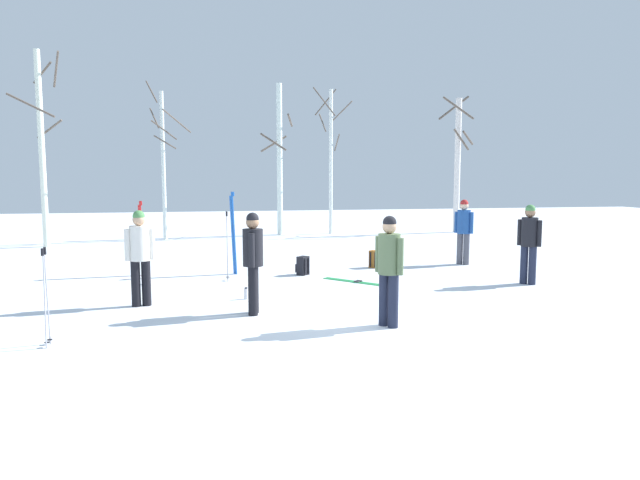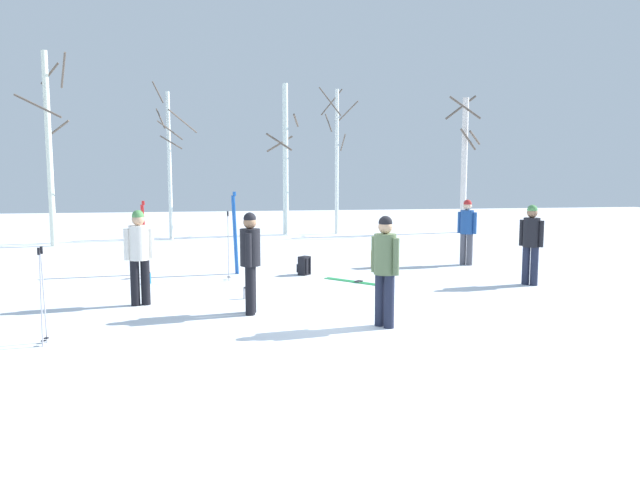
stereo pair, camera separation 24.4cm
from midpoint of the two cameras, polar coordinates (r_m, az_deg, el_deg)
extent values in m
plane|color=white|center=(9.46, 2.60, -7.72)|extent=(60.00, 60.00, 0.00)
cylinder|color=#4C4C56|center=(15.47, 14.59, -0.89)|extent=(0.16, 0.16, 0.82)
cylinder|color=#4C4C56|center=(15.40, 15.21, -0.94)|extent=(0.16, 0.16, 0.82)
cylinder|color=#1E478C|center=(15.36, 14.97, 1.75)|extent=(0.34, 0.34, 0.62)
sphere|color=beige|center=(15.33, 15.02, 3.32)|extent=(0.22, 0.22, 0.22)
sphere|color=#B22626|center=(15.33, 15.02, 3.54)|extent=(0.21, 0.21, 0.21)
cylinder|color=#1E478C|center=(15.44, 14.25, 1.72)|extent=(0.10, 0.10, 0.56)
cylinder|color=#1E478C|center=(15.28, 15.70, 1.63)|extent=(0.10, 0.10, 0.56)
cylinder|color=black|center=(10.69, -17.43, -4.14)|extent=(0.16, 0.16, 0.82)
cylinder|color=black|center=(10.71, -16.47, -4.08)|extent=(0.16, 0.16, 0.82)
cylinder|color=silver|center=(10.59, -17.07, -0.28)|extent=(0.34, 0.34, 0.62)
sphere|color=tan|center=(10.56, -17.15, 1.99)|extent=(0.22, 0.22, 0.22)
sphere|color=#4C8C4C|center=(10.55, -17.16, 2.32)|extent=(0.21, 0.21, 0.21)
cylinder|color=silver|center=(10.57, -18.20, -0.43)|extent=(0.10, 0.10, 0.56)
cylinder|color=silver|center=(10.62, -15.95, -0.33)|extent=(0.10, 0.10, 0.56)
cylinder|color=black|center=(9.56, -6.29, -5.09)|extent=(0.16, 0.16, 0.82)
cylinder|color=black|center=(9.74, -6.18, -4.88)|extent=(0.16, 0.16, 0.82)
cylinder|color=black|center=(9.54, -6.29, -0.74)|extent=(0.34, 0.34, 0.62)
sphere|color=#997051|center=(9.49, -6.32, 1.78)|extent=(0.22, 0.22, 0.22)
sphere|color=black|center=(9.49, -6.32, 2.14)|extent=(0.21, 0.21, 0.21)
cylinder|color=black|center=(9.33, -6.43, -1.02)|extent=(0.10, 0.10, 0.56)
cylinder|color=black|center=(9.75, -6.15, -0.70)|extent=(0.10, 0.10, 0.56)
cylinder|color=#1E2338|center=(12.95, 21.19, -2.48)|extent=(0.16, 0.16, 0.82)
cylinder|color=#1E2338|center=(13.02, 20.45, -2.41)|extent=(0.16, 0.16, 0.82)
cylinder|color=black|center=(12.90, 20.95, 0.72)|extent=(0.34, 0.34, 0.62)
sphere|color=#997051|center=(12.87, 21.02, 2.58)|extent=(0.22, 0.22, 0.22)
sphere|color=#4C8C4C|center=(12.87, 21.03, 2.85)|extent=(0.21, 0.21, 0.21)
cylinder|color=black|center=(12.83, 21.82, 0.56)|extent=(0.10, 0.10, 0.56)
cylinder|color=black|center=(12.98, 20.07, 0.69)|extent=(0.10, 0.10, 0.56)
cylinder|color=#1E2338|center=(8.89, 6.82, -5.96)|extent=(0.16, 0.16, 0.82)
cylinder|color=#1E2338|center=(8.78, 7.73, -6.13)|extent=(0.16, 0.16, 0.82)
cylinder|color=#566B47|center=(8.71, 7.34, -1.42)|extent=(0.34, 0.34, 0.62)
sphere|color=tan|center=(8.67, 7.38, 1.34)|extent=(0.22, 0.22, 0.22)
sphere|color=black|center=(8.66, 7.38, 1.74)|extent=(0.21, 0.21, 0.21)
cylinder|color=#566B47|center=(8.85, 6.27, -1.42)|extent=(0.10, 0.10, 0.56)
cylinder|color=#566B47|center=(8.59, 8.43, -1.68)|extent=(0.10, 0.10, 0.56)
cube|color=blue|center=(13.68, -8.08, 0.53)|extent=(0.12, 0.17, 1.86)
cube|color=blue|center=(13.61, -8.14, 4.61)|extent=(0.05, 0.06, 0.10)
cube|color=blue|center=(13.63, -7.94, 0.51)|extent=(0.12, 0.17, 1.86)
cube|color=blue|center=(13.56, -8.00, 4.60)|extent=(0.05, 0.06, 0.10)
cube|color=red|center=(14.01, -16.78, 0.03)|extent=(0.12, 0.17, 1.65)
cube|color=red|center=(13.95, -16.89, 3.57)|extent=(0.05, 0.06, 0.10)
cube|color=red|center=(13.96, -16.66, 0.01)|extent=(0.12, 0.17, 1.65)
cube|color=red|center=(13.89, -16.78, 3.57)|extent=(0.05, 0.06, 0.10)
cube|color=green|center=(12.48, 4.14, -4.26)|extent=(1.17, 1.30, 0.02)
cube|color=#333338|center=(12.45, 4.33, -4.18)|extent=(0.13, 0.13, 0.03)
cube|color=green|center=(12.56, 4.40, -4.19)|extent=(1.17, 1.30, 0.02)
cube|color=#333338|center=(12.53, 4.59, -4.11)|extent=(0.13, 0.13, 0.03)
cylinder|color=#B2B2BC|center=(12.87, -8.64, -0.78)|extent=(0.02, 0.11, 1.44)
cylinder|color=black|center=(12.79, -8.70, 2.64)|extent=(0.04, 0.04, 0.10)
cylinder|color=black|center=(12.96, -8.59, -3.64)|extent=(0.07, 0.07, 0.01)
cylinder|color=#B2B2BC|center=(12.72, -8.62, -0.86)|extent=(0.02, 0.11, 1.44)
cylinder|color=black|center=(12.65, -8.68, 2.60)|extent=(0.04, 0.04, 0.10)
cylinder|color=black|center=(12.82, -8.57, -3.75)|extent=(0.07, 0.07, 0.01)
cylinder|color=#B2B2BC|center=(8.69, -25.21, -5.35)|extent=(0.02, 0.10, 1.25)
cylinder|color=black|center=(8.59, -25.42, -0.92)|extent=(0.04, 0.04, 0.10)
cylinder|color=black|center=(8.81, -25.04, -8.91)|extent=(0.07, 0.07, 0.01)
cylinder|color=#B2B2BC|center=(8.57, -25.43, -5.53)|extent=(0.02, 0.10, 1.25)
cylinder|color=black|center=(8.46, -25.65, -1.03)|extent=(0.04, 0.04, 0.10)
cylinder|color=black|center=(8.69, -25.25, -9.13)|extent=(0.07, 0.07, 0.01)
cube|color=black|center=(13.42, -1.06, -2.58)|extent=(0.33, 0.33, 0.44)
cube|color=black|center=(13.50, -1.50, -2.81)|extent=(0.18, 0.18, 0.20)
cube|color=black|center=(13.41, -0.48, -2.59)|extent=(0.04, 0.04, 0.37)
cube|color=black|center=(13.29, -0.83, -2.67)|extent=(0.04, 0.04, 0.37)
cube|color=#99591E|center=(14.53, 6.24, -1.94)|extent=(0.32, 0.33, 0.44)
cube|color=#99591E|center=(14.65, 6.48, -2.13)|extent=(0.18, 0.18, 0.20)
cube|color=black|center=(14.39, 6.26, -2.01)|extent=(0.04, 0.04, 0.37)
cube|color=black|center=(14.46, 5.77, -1.97)|extent=(0.04, 0.04, 0.37)
cylinder|color=#1E72BF|center=(12.85, -16.22, -3.71)|extent=(0.07, 0.07, 0.23)
cylinder|color=black|center=(12.83, -16.24, -3.15)|extent=(0.05, 0.05, 0.02)
cylinder|color=silver|center=(10.89, -6.89, -5.35)|extent=(0.08, 0.08, 0.20)
cylinder|color=black|center=(10.86, -6.90, -4.77)|extent=(0.05, 0.05, 0.02)
cylinder|color=silver|center=(20.88, -25.22, 8.17)|extent=(0.20, 0.20, 6.37)
cylinder|color=brown|center=(21.40, -25.15, 14.87)|extent=(0.66, 0.22, 0.72)
cylinder|color=brown|center=(20.32, -26.12, 11.97)|extent=(1.43, 0.22, 0.76)
cylinder|color=brown|center=(21.22, -24.03, 15.26)|extent=(0.48, 1.09, 1.01)
cylinder|color=brown|center=(21.28, -24.56, 10.04)|extent=(0.91, 0.42, 0.63)
cylinder|color=silver|center=(21.67, -14.54, 7.15)|extent=(0.14, 0.14, 5.38)
cylinder|color=brown|center=(21.28, -13.25, 11.50)|extent=(0.95, 1.14, 0.73)
cylinder|color=brown|center=(21.30, -14.48, 10.61)|extent=(0.89, 0.23, 0.68)
cylinder|color=brown|center=(21.63, -15.38, 11.67)|extent=(0.38, 0.57, 0.76)
cylinder|color=brown|center=(21.33, -14.38, 9.46)|extent=(0.78, 0.27, 0.48)
cylinder|color=brown|center=(21.70, -15.64, 14.09)|extent=(0.46, 0.69, 0.85)
cylinder|color=silver|center=(22.85, -3.17, 8.02)|extent=(0.22, 0.22, 5.96)
cylinder|color=brown|center=(23.39, -3.75, 9.60)|extent=(1.12, 0.41, 0.70)
cylinder|color=brown|center=(22.87, -2.12, 11.90)|extent=(0.35, 0.87, 0.44)
cylinder|color=brown|center=(22.40, -3.82, 9.79)|extent=(0.98, 0.70, 0.72)
cylinder|color=white|center=(23.15, 2.00, 7.79)|extent=(0.14, 0.14, 5.79)
cylinder|color=brown|center=(22.91, 1.32, 13.72)|extent=(0.78, 0.78, 1.19)
cylinder|color=brown|center=(23.28, 2.62, 9.73)|extent=(0.12, 0.57, 0.67)
cylinder|color=brown|center=(23.12, 1.17, 11.67)|extent=(0.17, 0.75, 0.78)
cylinder|color=brown|center=(23.76, 1.49, 13.66)|extent=(0.96, 0.30, 1.11)
cylinder|color=brown|center=(23.72, 3.04, 12.68)|extent=(0.72, 1.04, 0.82)
cylinder|color=silver|center=(24.43, 14.53, 7.21)|extent=(0.25, 0.25, 5.53)
cylinder|color=brown|center=(24.29, 15.53, 9.86)|extent=(0.76, 0.64, 0.54)
cylinder|color=brown|center=(24.18, 14.92, 9.73)|extent=(0.71, 0.09, 0.87)
cylinder|color=brown|center=(25.19, 14.21, 12.75)|extent=(1.31, 0.22, 1.02)
cylinder|color=brown|center=(23.98, 14.63, 12.73)|extent=(1.16, 0.65, 0.97)
camera|label=1|loc=(0.12, -89.41, 0.07)|focal=31.92mm
camera|label=2|loc=(0.12, 90.59, -0.07)|focal=31.92mm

